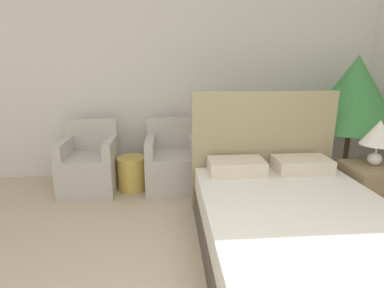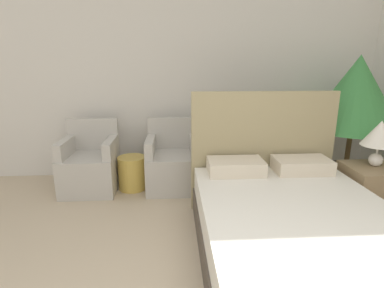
{
  "view_description": "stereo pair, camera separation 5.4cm",
  "coord_description": "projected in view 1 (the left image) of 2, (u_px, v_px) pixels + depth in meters",
  "views": [
    {
      "loc": [
        -0.31,
        -0.68,
        1.56
      ],
      "look_at": [
        -0.04,
        2.63,
        0.66
      ],
      "focal_mm": 28.0,
      "sensor_mm": 36.0,
      "label": 1
    },
    {
      "loc": [
        -0.25,
        -0.69,
        1.56
      ],
      "look_at": [
        -0.04,
        2.63,
        0.66
      ],
      "focal_mm": 28.0,
      "sensor_mm": 36.0,
      "label": 2
    }
  ],
  "objects": [
    {
      "name": "nightstand",
      "position": [
        370.0,
        191.0,
        3.11
      ],
      "size": [
        0.53,
        0.5,
        0.55
      ],
      "color": "#937A56",
      "rests_on": "ground_plane"
    },
    {
      "name": "table_lamp",
      "position": [
        379.0,
        135.0,
        2.98
      ],
      "size": [
        0.34,
        0.34,
        0.47
      ],
      "color": "white",
      "rests_on": "nightstand"
    },
    {
      "name": "side_table",
      "position": [
        132.0,
        173.0,
        3.79
      ],
      "size": [
        0.35,
        0.35,
        0.42
      ],
      "color": "gold",
      "rests_on": "ground_plane"
    },
    {
      "name": "armchair_near_window_left",
      "position": [
        90.0,
        168.0,
        3.72
      ],
      "size": [
        0.65,
        0.63,
        0.87
      ],
      "rotation": [
        0.0,
        0.0,
        0.01
      ],
      "color": "#B7B2A8",
      "rests_on": "ground_plane"
    },
    {
      "name": "wall_back",
      "position": [
        190.0,
        71.0,
        4.08
      ],
      "size": [
        10.0,
        0.06,
        2.9
      ],
      "color": "silver",
      "rests_on": "ground_plane"
    },
    {
      "name": "bed",
      "position": [
        299.0,
        231.0,
        2.35
      ],
      "size": [
        1.54,
        2.21,
        1.28
      ],
      "color": "#4C4238",
      "rests_on": "ground_plane"
    },
    {
      "name": "potted_palm",
      "position": [
        354.0,
        97.0,
        3.59
      ],
      "size": [
        1.08,
        1.08,
        1.66
      ],
      "color": "#38281E",
      "rests_on": "ground_plane"
    },
    {
      "name": "armchair_near_window_right",
      "position": [
        173.0,
        166.0,
        3.8
      ],
      "size": [
        0.65,
        0.63,
        0.87
      ],
      "rotation": [
        0.0,
        0.0,
        -0.01
      ],
      "color": "#B7B2A8",
      "rests_on": "ground_plane"
    }
  ]
}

